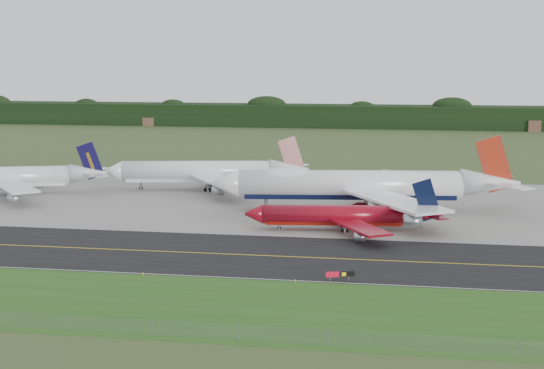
{
  "coord_description": "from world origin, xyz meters",
  "views": [
    {
      "loc": [
        13.66,
        -142.5,
        37.23
      ],
      "look_at": [
        -12.73,
        22.0,
        9.46
      ],
      "focal_mm": 50.0,
      "sensor_mm": 36.0,
      "label": 1
    }
  ],
  "objects_px": {
    "jet_ba_747": "(361,185)",
    "jet_navy_gold": "(7,177)",
    "jet_star_tail": "(208,172)",
    "taxiway_sign": "(340,274)",
    "jet_red_737": "(344,216)"
  },
  "relations": [
    {
      "from": "jet_ba_747",
      "to": "jet_red_737",
      "type": "relative_size",
      "value": 1.75
    },
    {
      "from": "jet_star_tail",
      "to": "taxiway_sign",
      "type": "bearing_deg",
      "value": -62.53
    },
    {
      "from": "jet_ba_747",
      "to": "jet_navy_gold",
      "type": "height_order",
      "value": "jet_ba_747"
    },
    {
      "from": "jet_star_tail",
      "to": "taxiway_sign",
      "type": "relative_size",
      "value": 12.17
    },
    {
      "from": "jet_red_737",
      "to": "jet_star_tail",
      "type": "xyz_separation_m",
      "value": [
        -42.08,
        45.8,
        1.93
      ]
    },
    {
      "from": "jet_ba_747",
      "to": "jet_star_tail",
      "type": "height_order",
      "value": "jet_ba_747"
    },
    {
      "from": "jet_ba_747",
      "to": "taxiway_sign",
      "type": "height_order",
      "value": "jet_ba_747"
    },
    {
      "from": "jet_red_737",
      "to": "jet_navy_gold",
      "type": "relative_size",
      "value": 0.8
    },
    {
      "from": "jet_navy_gold",
      "to": "jet_ba_747",
      "type": "bearing_deg",
      "value": -4.77
    },
    {
      "from": "jet_red_737",
      "to": "jet_navy_gold",
      "type": "bearing_deg",
      "value": 162.44
    },
    {
      "from": "jet_star_tail",
      "to": "jet_red_737",
      "type": "bearing_deg",
      "value": -47.42
    },
    {
      "from": "jet_star_tail",
      "to": "taxiway_sign",
      "type": "xyz_separation_m",
      "value": [
        43.95,
        -84.53,
        -3.99
      ]
    },
    {
      "from": "jet_navy_gold",
      "to": "jet_star_tail",
      "type": "xyz_separation_m",
      "value": [
        53.26,
        15.63,
        0.45
      ]
    },
    {
      "from": "jet_ba_747",
      "to": "taxiway_sign",
      "type": "relative_size",
      "value": 15.74
    },
    {
      "from": "jet_ba_747",
      "to": "jet_red_737",
      "type": "distance_m",
      "value": 22.39
    }
  ]
}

